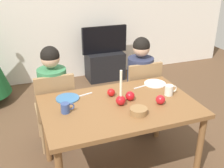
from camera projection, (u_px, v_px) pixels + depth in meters
back_wall at (61, 3)px, 4.51m from camera, size 6.40×0.10×2.60m
dining_table at (120, 112)px, 2.54m from camera, size 1.40×0.90×0.75m
chair_left at (55, 106)px, 2.97m from camera, size 0.40×0.40×0.90m
chair_right at (141, 92)px, 3.29m from camera, size 0.40×0.40×0.90m
person_left_child at (54, 100)px, 2.97m from camera, size 0.30×0.30×1.17m
person_right_child at (140, 87)px, 3.29m from camera, size 0.30×0.30×1.17m
tv_stand at (105, 66)px, 4.89m from camera, size 0.64×0.40×0.48m
tv at (105, 40)px, 4.69m from camera, size 0.79×0.05×0.46m
candle_centerpiece at (121, 98)px, 2.47m from camera, size 0.09×0.09×0.34m
plate_left at (68, 98)px, 2.61m from camera, size 0.22×0.22×0.01m
plate_right at (155, 84)px, 2.92m from camera, size 0.23×0.23×0.01m
mug_left at (66, 108)px, 2.36m from camera, size 0.12×0.08×0.09m
mug_right at (169, 90)px, 2.67m from camera, size 0.13×0.08×0.10m
fork_left at (84, 95)px, 2.68m from camera, size 0.18×0.06×0.01m
fork_right at (141, 87)px, 2.85m from camera, size 0.18×0.05×0.01m
bowl_walnuts at (139, 111)px, 2.34m from camera, size 0.15×0.15×0.06m
apple_near_candle at (111, 92)px, 2.65m from camera, size 0.08×0.08×0.08m
apple_by_left_plate at (160, 100)px, 2.50m from camera, size 0.09×0.09×0.09m
apple_by_right_mug at (130, 96)px, 2.57m from camera, size 0.09×0.09×0.09m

